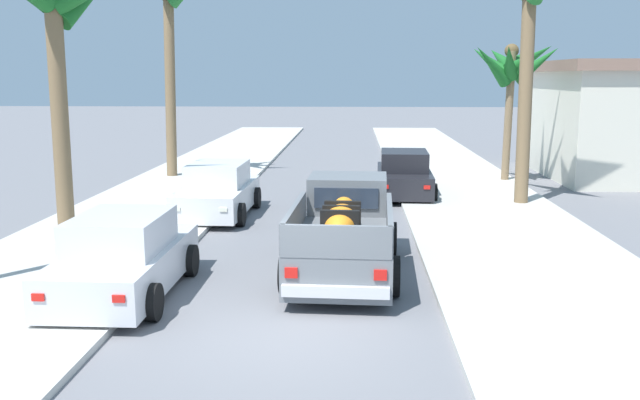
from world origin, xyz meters
The scene contains 13 objects.
ground_plane centered at (0.00, 0.00, 0.00)m, with size 160.00×160.00×0.00m, color slate.
sidewalk_left centered at (-5.00, 12.00, 0.06)m, with size 4.70×60.00×0.12m, color beige.
sidewalk_right centered at (5.00, 12.00, 0.06)m, with size 4.70×60.00×0.12m, color beige.
curb_left centered at (-4.05, 12.00, 0.05)m, with size 0.16×60.00×0.10m, color silver.
curb_right centered at (4.05, 12.00, 0.05)m, with size 0.16×60.00×0.10m, color silver.
pickup_truck centered at (0.96, 3.64, 0.81)m, with size 2.37×5.28×1.80m.
car_left_near centered at (-2.76, 9.16, 0.71)m, with size 2.10×4.29×1.54m.
car_right_near centered at (2.85, 12.74, 0.71)m, with size 2.14×4.31×1.54m.
car_left_mid centered at (-3.06, 1.84, 0.71)m, with size 2.05×4.27×1.54m.
palm_tree_left_fore centered at (-6.04, 6.45, 5.49)m, with size 4.01×3.90×6.81m.
palm_tree_right_fore centered at (6.40, 11.28, 6.11)m, with size 3.91×3.88×7.72m.
palm_tree_left_mid centered at (-5.96, 16.51, 6.54)m, with size 3.43×3.46×8.12m.
palm_tree_right_mid centered at (6.93, 15.73, 4.38)m, with size 3.57×3.97×5.27m.
Camera 1 is at (1.12, -10.09, 4.01)m, focal length 38.32 mm.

